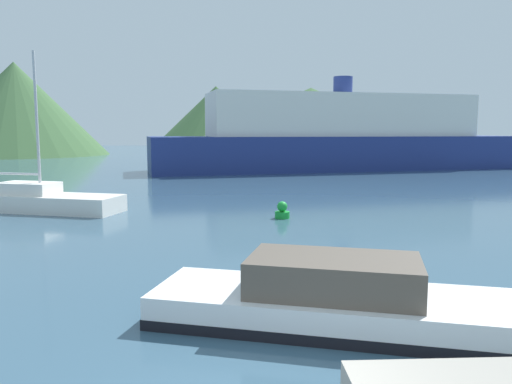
{
  "coord_description": "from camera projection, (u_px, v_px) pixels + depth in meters",
  "views": [
    {
      "loc": [
        -0.26,
        -5.14,
        3.55
      ],
      "look_at": [
        0.64,
        14.0,
        1.2
      ],
      "focal_mm": 35.0,
      "sensor_mm": 36.0,
      "label": 1
    }
  ],
  "objects": [
    {
      "name": "buoy_marker",
      "position": [
        282.0,
        211.0,
        20.39
      ],
      "size": [
        0.6,
        0.6,
        0.69
      ],
      "color": "green",
      "rests_on": "ground_plane"
    },
    {
      "name": "ferry_distant",
      "position": [
        342.0,
        137.0,
        45.9
      ],
      "size": [
        35.56,
        14.08,
        8.45
      ],
      "rotation": [
        0.0,
        0.0,
        0.21
      ],
      "color": "navy",
      "rests_on": "ground_plane"
    },
    {
      "name": "hill_east",
      "position": [
        311.0,
        120.0,
        88.18
      ],
      "size": [
        52.6,
        52.6,
        11.09
      ],
      "color": "#3D6038",
      "rests_on": "ground_plane"
    },
    {
      "name": "sailboat_inner",
      "position": [
        29.0,
        200.0,
        22.35
      ],
      "size": [
        8.86,
        4.48,
        6.99
      ],
      "rotation": [
        0.0,
        0.0,
        -0.29
      ],
      "color": "white",
      "rests_on": "ground_plane"
    },
    {
      "name": "hill_central",
      "position": [
        216.0,
        119.0,
        89.79
      ],
      "size": [
        24.2,
        24.2,
        11.53
      ],
      "color": "#3D6038",
      "rests_on": "ground_plane"
    },
    {
      "name": "motorboat_near",
      "position": [
        428.0,
        313.0,
        8.76
      ],
      "size": [
        9.46,
        4.47,
        1.98
      ],
      "rotation": [
        0.0,
        0.0,
        -0.27
      ],
      "color": "white",
      "rests_on": "ground_plane"
    },
    {
      "name": "hill_west",
      "position": [
        16.0,
        109.0,
        73.55
      ],
      "size": [
        26.25,
        26.25,
        13.61
      ],
      "color": "#3D6038",
      "rests_on": "ground_plane"
    }
  ]
}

